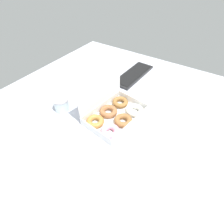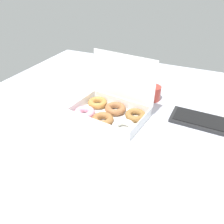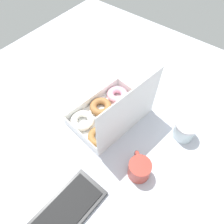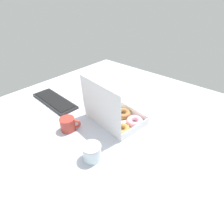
% 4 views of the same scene
% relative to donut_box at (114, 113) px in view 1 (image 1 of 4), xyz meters
% --- Properties ---
extents(ground_plane, '(1.80, 1.80, 0.02)m').
position_rel_donut_box_xyz_m(ground_plane, '(0.02, -0.00, -0.05)').
color(ground_plane, silver).
extents(donut_box, '(0.40, 0.31, 0.31)m').
position_rel_donut_box_xyz_m(donut_box, '(0.00, 0.00, 0.00)').
color(donut_box, white).
rests_on(donut_box, ground_plane).
extents(keyboard, '(0.44, 0.17, 0.02)m').
position_rel_donut_box_xyz_m(keyboard, '(0.51, 0.14, -0.03)').
color(keyboard, black).
rests_on(keyboard, ground_plane).
extents(coffee_mug, '(0.11, 0.11, 0.09)m').
position_rel_donut_box_xyz_m(coffee_mug, '(0.15, 0.27, 0.01)').
color(coffee_mug, '#A9372D').
rests_on(coffee_mug, ground_plane).
extents(glass_jar, '(0.10, 0.10, 0.09)m').
position_rel_donut_box_xyz_m(glass_jar, '(-0.13, 0.33, 0.01)').
color(glass_jar, silver).
rests_on(glass_jar, ground_plane).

